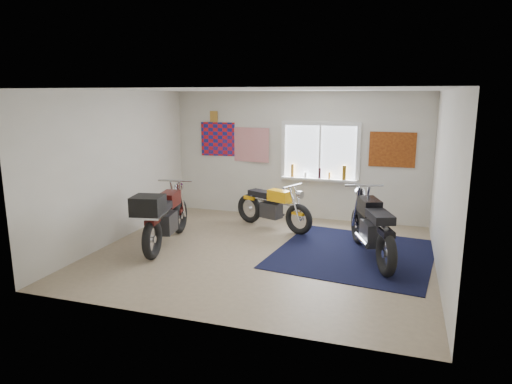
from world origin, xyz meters
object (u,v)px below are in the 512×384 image
(black_chrome_bike, at_px, (372,229))
(maroon_tourer, at_px, (163,217))
(yellow_triumph, at_px, (273,208))
(navy_rug, at_px, (354,254))

(black_chrome_bike, relative_size, maroon_tourer, 0.98)
(yellow_triumph, distance_m, maroon_tourer, 2.29)
(yellow_triumph, bearing_deg, maroon_tourer, -107.17)
(yellow_triumph, distance_m, black_chrome_bike, 2.32)
(black_chrome_bike, distance_m, maroon_tourer, 3.52)
(maroon_tourer, bearing_deg, black_chrome_bike, -90.20)
(navy_rug, distance_m, yellow_triumph, 2.06)
(navy_rug, bearing_deg, yellow_triumph, 148.26)
(navy_rug, relative_size, yellow_triumph, 1.47)
(navy_rug, bearing_deg, black_chrome_bike, -20.02)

